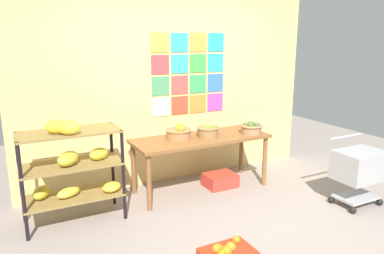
{
  "coord_description": "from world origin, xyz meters",
  "views": [
    {
      "loc": [
        -2.09,
        -2.9,
        1.95
      ],
      "look_at": [
        -0.12,
        0.9,
        0.93
      ],
      "focal_mm": 34.34,
      "sensor_mm": 36.0,
      "label": 1
    }
  ],
  "objects_px": {
    "shopping_cart": "(359,167)",
    "fruit_basket_left": "(179,133)",
    "banana_shelf_unit": "(72,164)",
    "display_table": "(201,143)",
    "fruit_basket_back_left": "(251,128)",
    "fruit_basket_right": "(208,131)",
    "produce_crate_under_table": "(220,180)"
  },
  "relations": [
    {
      "from": "shopping_cart",
      "to": "fruit_basket_left",
      "type": "bearing_deg",
      "value": 149.97
    },
    {
      "from": "fruit_basket_left",
      "to": "banana_shelf_unit",
      "type": "bearing_deg",
      "value": -171.49
    },
    {
      "from": "banana_shelf_unit",
      "to": "display_table",
      "type": "distance_m",
      "value": 1.66
    },
    {
      "from": "fruit_basket_back_left",
      "to": "shopping_cart",
      "type": "xyz_separation_m",
      "value": [
        0.76,
        -1.12,
        -0.33
      ]
    },
    {
      "from": "banana_shelf_unit",
      "to": "fruit_basket_right",
      "type": "bearing_deg",
      "value": 4.26
    },
    {
      "from": "banana_shelf_unit",
      "to": "fruit_basket_left",
      "type": "bearing_deg",
      "value": 8.51
    },
    {
      "from": "fruit_basket_back_left",
      "to": "shopping_cart",
      "type": "distance_m",
      "value": 1.39
    },
    {
      "from": "display_table",
      "to": "shopping_cart",
      "type": "height_order",
      "value": "shopping_cart"
    },
    {
      "from": "fruit_basket_right",
      "to": "shopping_cart",
      "type": "distance_m",
      "value": 1.87
    },
    {
      "from": "fruit_basket_back_left",
      "to": "fruit_basket_left",
      "type": "bearing_deg",
      "value": 168.05
    },
    {
      "from": "display_table",
      "to": "produce_crate_under_table",
      "type": "distance_m",
      "value": 0.62
    },
    {
      "from": "fruit_basket_right",
      "to": "fruit_basket_back_left",
      "type": "bearing_deg",
      "value": -12.7
    },
    {
      "from": "banana_shelf_unit",
      "to": "shopping_cart",
      "type": "height_order",
      "value": "banana_shelf_unit"
    },
    {
      "from": "fruit_basket_left",
      "to": "produce_crate_under_table",
      "type": "relative_size",
      "value": 0.79
    },
    {
      "from": "display_table",
      "to": "fruit_basket_left",
      "type": "height_order",
      "value": "fruit_basket_left"
    },
    {
      "from": "display_table",
      "to": "fruit_basket_left",
      "type": "relative_size",
      "value": 5.4
    },
    {
      "from": "fruit_basket_left",
      "to": "fruit_basket_back_left",
      "type": "bearing_deg",
      "value": -11.95
    },
    {
      "from": "display_table",
      "to": "fruit_basket_right",
      "type": "distance_m",
      "value": 0.18
    },
    {
      "from": "display_table",
      "to": "fruit_basket_right",
      "type": "bearing_deg",
      "value": -13.34
    },
    {
      "from": "display_table",
      "to": "fruit_basket_left",
      "type": "bearing_deg",
      "value": 170.0
    },
    {
      "from": "fruit_basket_back_left",
      "to": "fruit_basket_left",
      "type": "height_order",
      "value": "fruit_basket_left"
    },
    {
      "from": "fruit_basket_left",
      "to": "fruit_basket_right",
      "type": "bearing_deg",
      "value": -10.78
    },
    {
      "from": "banana_shelf_unit",
      "to": "produce_crate_under_table",
      "type": "relative_size",
      "value": 2.79
    },
    {
      "from": "fruit_basket_back_left",
      "to": "shopping_cart",
      "type": "bearing_deg",
      "value": -55.94
    },
    {
      "from": "display_table",
      "to": "produce_crate_under_table",
      "type": "relative_size",
      "value": 4.28
    },
    {
      "from": "fruit_basket_back_left",
      "to": "fruit_basket_left",
      "type": "relative_size",
      "value": 0.91
    },
    {
      "from": "display_table",
      "to": "fruit_basket_back_left",
      "type": "height_order",
      "value": "fruit_basket_back_left"
    },
    {
      "from": "banana_shelf_unit",
      "to": "fruit_basket_left",
      "type": "xyz_separation_m",
      "value": [
        1.35,
        0.2,
        0.13
      ]
    },
    {
      "from": "fruit_basket_right",
      "to": "produce_crate_under_table",
      "type": "bearing_deg",
      "value": -6.49
    },
    {
      "from": "fruit_basket_left",
      "to": "produce_crate_under_table",
      "type": "height_order",
      "value": "fruit_basket_left"
    },
    {
      "from": "fruit_basket_back_left",
      "to": "fruit_basket_right",
      "type": "distance_m",
      "value": 0.61
    },
    {
      "from": "fruit_basket_back_left",
      "to": "produce_crate_under_table",
      "type": "xyz_separation_m",
      "value": [
        -0.41,
        0.11,
        -0.71
      ]
    }
  ]
}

